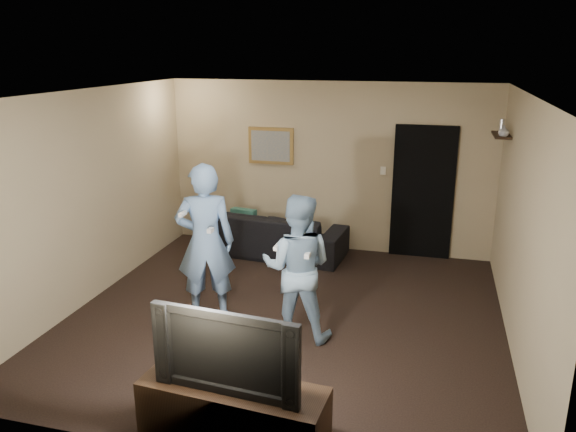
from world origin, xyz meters
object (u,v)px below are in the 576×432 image
(television, at_px, (231,347))
(wii_player_left, at_px, (205,242))
(tv_console, at_px, (234,415))
(wii_player_right, at_px, (297,268))
(sofa, at_px, (272,233))

(television, bearing_deg, wii_player_left, 122.40)
(tv_console, height_order, wii_player_left, wii_player_left)
(wii_player_left, bearing_deg, tv_console, -62.32)
(wii_player_right, bearing_deg, sofa, 112.31)
(tv_console, height_order, wii_player_right, wii_player_right)
(sofa, relative_size, wii_player_right, 1.39)
(television, bearing_deg, tv_console, -175.28)
(tv_console, distance_m, wii_player_right, 1.92)
(television, relative_size, wii_player_left, 0.64)
(tv_console, xyz_separation_m, wii_player_right, (0.07, 1.83, 0.56))
(wii_player_left, height_order, wii_player_right, wii_player_left)
(television, bearing_deg, sofa, 107.04)
(wii_player_right, bearing_deg, wii_player_left, 170.00)
(sofa, xyz_separation_m, tv_console, (0.93, -4.27, -0.08))
(television, distance_m, wii_player_right, 1.83)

